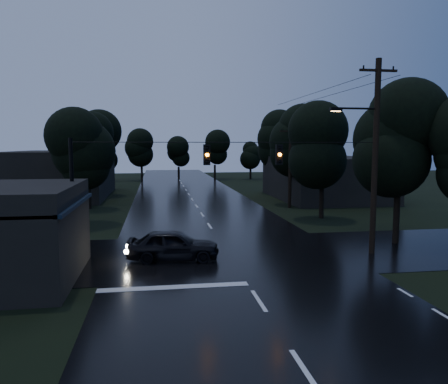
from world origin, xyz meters
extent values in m
plane|color=black|center=(0.00, 0.00, 0.00)|extent=(160.00, 160.00, 0.00)
cube|color=black|center=(0.00, 30.00, 0.00)|extent=(12.00, 120.00, 0.02)
cube|color=black|center=(0.00, 12.00, 0.00)|extent=(60.00, 9.00, 0.02)
cube|color=black|center=(-10.00, 9.00, 3.20)|extent=(6.00, 7.00, 0.12)
cube|color=black|center=(-7.00, 9.00, 3.20)|extent=(0.30, 7.00, 0.15)
cylinder|color=black|center=(-7.20, 6.00, 1.50)|extent=(0.10, 0.10, 3.00)
cylinder|color=black|center=(-7.20, 12.00, 1.50)|extent=(0.10, 0.10, 3.00)
cube|color=#FFCC66|center=(-7.05, 7.50, 2.50)|extent=(0.06, 1.60, 0.50)
cube|color=#FFCC66|center=(-7.05, 10.20, 2.50)|extent=(0.06, 1.20, 0.50)
cube|color=black|center=(14.00, 34.00, 2.20)|extent=(10.00, 14.00, 4.40)
cube|color=black|center=(-14.00, 40.00, 2.50)|extent=(10.00, 16.00, 5.00)
cylinder|color=black|center=(7.50, 11.00, 5.00)|extent=(0.30, 0.30, 10.00)
cube|color=black|center=(7.50, 11.00, 9.40)|extent=(2.00, 0.12, 0.12)
cylinder|color=black|center=(6.40, 11.00, 7.50)|extent=(2.20, 0.10, 0.10)
cube|color=black|center=(5.30, 11.00, 7.45)|extent=(0.60, 0.25, 0.18)
cube|color=#FFB266|center=(5.30, 11.00, 7.35)|extent=(0.45, 0.18, 0.03)
cylinder|color=black|center=(8.30, 28.00, 3.75)|extent=(0.30, 0.30, 7.50)
cube|color=black|center=(8.30, 28.00, 6.90)|extent=(2.00, 0.12, 0.12)
cylinder|color=black|center=(-7.50, 11.00, 3.00)|extent=(0.18, 0.18, 6.00)
cylinder|color=black|center=(0.00, 11.00, 5.80)|extent=(15.00, 0.03, 0.03)
cube|color=black|center=(-1.20, 11.00, 5.20)|extent=(0.32, 0.25, 1.00)
sphere|color=orange|center=(-1.20, 10.85, 5.20)|extent=(0.18, 0.18, 0.18)
cube|color=black|center=(2.40, 11.00, 5.20)|extent=(0.32, 0.25, 1.00)
sphere|color=orange|center=(2.40, 10.85, 5.20)|extent=(0.18, 0.18, 0.18)
cylinder|color=black|center=(10.00, 13.00, 1.40)|extent=(0.36, 0.36, 2.80)
sphere|color=black|center=(10.00, 13.00, 4.80)|extent=(4.48, 4.48, 4.48)
sphere|color=black|center=(10.00, 13.00, 6.00)|extent=(4.48, 4.48, 4.48)
sphere|color=black|center=(10.00, 13.00, 7.20)|extent=(4.48, 4.48, 4.48)
cylinder|color=black|center=(-9.00, 22.00, 1.22)|extent=(0.36, 0.36, 2.45)
sphere|color=black|center=(-9.00, 22.00, 4.20)|extent=(3.92, 3.92, 3.92)
sphere|color=black|center=(-9.00, 22.00, 5.25)|extent=(3.92, 3.92, 3.92)
sphere|color=black|center=(-9.00, 22.00, 6.30)|extent=(3.92, 3.92, 3.92)
cylinder|color=black|center=(-9.60, 30.00, 1.31)|extent=(0.36, 0.36, 2.62)
sphere|color=black|center=(-9.60, 30.00, 4.50)|extent=(4.20, 4.20, 4.20)
sphere|color=black|center=(-9.60, 30.00, 5.62)|extent=(4.20, 4.20, 4.20)
sphere|color=black|center=(-9.60, 30.00, 6.75)|extent=(4.20, 4.20, 4.20)
cylinder|color=black|center=(-10.20, 40.00, 1.40)|extent=(0.36, 0.36, 2.80)
sphere|color=black|center=(-10.20, 40.00, 4.80)|extent=(4.48, 4.48, 4.48)
sphere|color=black|center=(-10.20, 40.00, 6.00)|extent=(4.48, 4.48, 4.48)
sphere|color=black|center=(-10.20, 40.00, 7.20)|extent=(4.48, 4.48, 4.48)
cylinder|color=black|center=(9.00, 22.00, 1.31)|extent=(0.36, 0.36, 2.62)
sphere|color=black|center=(9.00, 22.00, 4.50)|extent=(4.20, 4.20, 4.20)
sphere|color=black|center=(9.00, 22.00, 5.62)|extent=(4.20, 4.20, 4.20)
sphere|color=black|center=(9.00, 22.00, 6.75)|extent=(4.20, 4.20, 4.20)
cylinder|color=black|center=(9.60, 30.00, 1.40)|extent=(0.36, 0.36, 2.80)
sphere|color=black|center=(9.60, 30.00, 4.80)|extent=(4.48, 4.48, 4.48)
sphere|color=black|center=(9.60, 30.00, 6.00)|extent=(4.48, 4.48, 4.48)
sphere|color=black|center=(9.60, 30.00, 7.20)|extent=(4.48, 4.48, 4.48)
cylinder|color=black|center=(10.20, 40.00, 1.49)|extent=(0.36, 0.36, 2.97)
sphere|color=black|center=(10.20, 40.00, 5.10)|extent=(4.76, 4.76, 4.76)
sphere|color=black|center=(10.20, 40.00, 6.38)|extent=(4.76, 4.76, 4.76)
sphere|color=black|center=(10.20, 40.00, 7.65)|extent=(4.76, 4.76, 4.76)
imported|color=black|center=(-2.86, 11.24, 0.77)|extent=(4.63, 2.19, 1.53)
camera|label=1|loc=(-3.60, -9.99, 5.67)|focal=35.00mm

